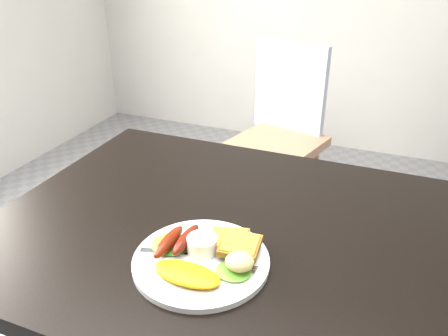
{
  "coord_description": "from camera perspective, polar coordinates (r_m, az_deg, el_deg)",
  "views": [
    {
      "loc": [
        0.21,
        -0.75,
        1.31
      ],
      "look_at": [
        -0.08,
        -0.03,
        0.9
      ],
      "focal_mm": 35.0,
      "sensor_mm": 36.0,
      "label": 1
    }
  ],
  "objects": [
    {
      "name": "fork",
      "position": [
        0.88,
        -5.27,
        -11.04
      ],
      "size": [
        0.17,
        0.06,
        0.0
      ],
      "primitive_type": "cube",
      "rotation": [
        0.0,
        0.0,
        0.27
      ],
      "color": "#ADAFB7",
      "rests_on": "plate"
    },
    {
      "name": "sausage_b",
      "position": [
        0.88,
        -4.98,
        -9.25
      ],
      "size": [
        0.03,
        0.1,
        0.03
      ],
      "primitive_type": "ellipsoid",
      "rotation": [
        0.0,
        0.0,
        -0.02
      ],
      "color": "#5A1B14",
      "rests_on": "lettuce_left"
    },
    {
      "name": "ramekin",
      "position": [
        0.87,
        -2.88,
        -10.03
      ],
      "size": [
        0.07,
        0.07,
        0.03
      ],
      "primitive_type": "cylinder",
      "rotation": [
        0.0,
        0.0,
        0.09
      ],
      "color": "white",
      "rests_on": "plate"
    },
    {
      "name": "potato_salad",
      "position": [
        0.82,
        2.06,
        -12.13
      ],
      "size": [
        0.07,
        0.07,
        0.03
      ],
      "primitive_type": "ellipsoid",
      "rotation": [
        0.0,
        0.0,
        0.3
      ],
      "color": "beige",
      "rests_on": "lettuce_right"
    },
    {
      "name": "lettuce_right",
      "position": [
        0.83,
        1.24,
        -13.32
      ],
      "size": [
        0.07,
        0.06,
        0.01
      ],
      "primitive_type": "ellipsoid",
      "rotation": [
        0.0,
        0.0,
        0.03
      ],
      "color": "#459524",
      "rests_on": "plate"
    },
    {
      "name": "sausage_a",
      "position": [
        0.88,
        -7.24,
        -9.51
      ],
      "size": [
        0.03,
        0.11,
        0.03
      ],
      "primitive_type": "ellipsoid",
      "rotation": [
        0.0,
        0.0,
        -0.02
      ],
      "color": "#640900",
      "rests_on": "lettuce_left"
    },
    {
      "name": "toast_b",
      "position": [
        0.86,
        2.12,
        -10.1
      ],
      "size": [
        0.08,
        0.08,
        0.01
      ],
      "primitive_type": "cube",
      "rotation": [
        0.0,
        0.0,
        0.1
      ],
      "color": "olive",
      "rests_on": "toast_a"
    },
    {
      "name": "plate",
      "position": [
        0.87,
        -3.01,
        -12.01
      ],
      "size": [
        0.27,
        0.27,
        0.01
      ],
      "primitive_type": "cylinder",
      "color": "white",
      "rests_on": "dining_table"
    },
    {
      "name": "omelette",
      "position": [
        0.82,
        -4.88,
        -13.61
      ],
      "size": [
        0.14,
        0.07,
        0.02
      ],
      "primitive_type": "ellipsoid",
      "rotation": [
        0.0,
        0.0,
        -0.03
      ],
      "color": "gold",
      "rests_on": "plate"
    },
    {
      "name": "dining_chair",
      "position": [
        2.11,
        7.03,
        3.14
      ],
      "size": [
        0.47,
        0.47,
        0.05
      ],
      "primitive_type": "cube",
      "rotation": [
        0.0,
        0.0,
        -0.28
      ],
      "color": "tan",
      "rests_on": "ground"
    },
    {
      "name": "toast_a",
      "position": [
        0.9,
        0.8,
        -9.47
      ],
      "size": [
        0.09,
        0.09,
        0.01
      ],
      "primitive_type": "cube",
      "rotation": [
        0.0,
        0.0,
        0.28
      ],
      "color": "brown",
      "rests_on": "plate"
    },
    {
      "name": "person",
      "position": [
        1.34,
        19.27,
        -0.86
      ],
      "size": [
        0.6,
        0.51,
        1.41
      ],
      "primitive_type": "imported",
      "rotation": [
        0.0,
        0.0,
        2.73
      ],
      "color": "navy",
      "rests_on": "ground"
    },
    {
      "name": "dining_table",
      "position": [
        0.97,
        5.05,
        -9.19
      ],
      "size": [
        1.2,
        0.8,
        0.04
      ],
      "primitive_type": "cube",
      "color": "black",
      "rests_on": "ground"
    },
    {
      "name": "lettuce_left",
      "position": [
        0.9,
        -6.9,
        -9.82
      ],
      "size": [
        0.09,
        0.08,
        0.01
      ],
      "primitive_type": "ellipsoid",
      "rotation": [
        0.0,
        0.0,
        0.03
      ],
      "color": "#359520",
      "rests_on": "plate"
    }
  ]
}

